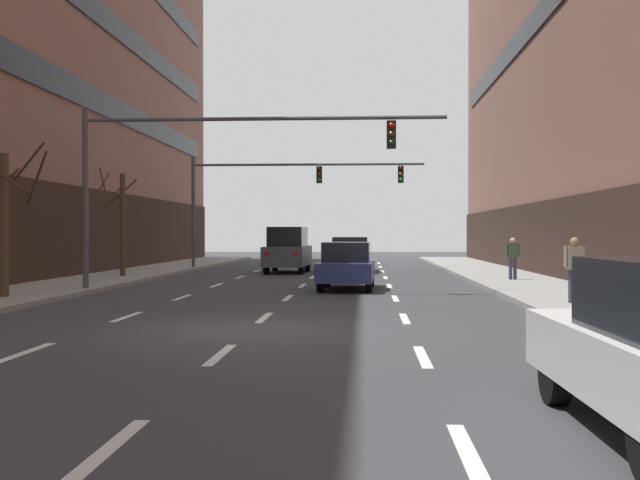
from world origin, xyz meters
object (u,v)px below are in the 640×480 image
traffic_signal_0 (207,157)px  pedestrian_0 (574,265)px  car_driving_0 (351,255)px  street_tree_2 (5,217)px  car_driving_1 (288,250)px  street_tree_1 (121,219)px  car_driving_2 (347,266)px  traffic_signal_1 (280,185)px  pedestrian_1 (513,256)px

traffic_signal_0 → pedestrian_0: size_ratio=7.02×
traffic_signal_0 → car_driving_0: bearing=72.1°
car_driving_0 → street_tree_2: 18.62m
car_driving_1 → street_tree_1: (-6.16, -5.55, 1.34)m
car_driving_2 → street_tree_1: street_tree_1 is taller
car_driving_0 → traffic_signal_0: traffic_signal_0 is taller
traffic_signal_1 → pedestrian_0: size_ratio=7.32×
street_tree_1 → pedestrian_0: street_tree_1 is taller
car_driving_1 → pedestrian_1: size_ratio=2.91×
car_driving_2 → traffic_signal_1: traffic_signal_1 is taller
car_driving_2 → pedestrian_0: bearing=-46.0°
car_driving_0 → traffic_signal_1: (-3.58, 1.73, 3.46)m
traffic_signal_1 → pedestrian_1: 14.02m
traffic_signal_1 → pedestrian_1: bearing=-44.6°
car_driving_0 → traffic_signal_0: bearing=-107.9°
car_driving_1 → pedestrian_0: (8.74, -16.37, 0.00)m
car_driving_0 → pedestrian_0: size_ratio=2.80×
street_tree_2 → car_driving_2: bearing=28.7°
car_driving_0 → street_tree_2: (-9.00, -16.23, 1.46)m
car_driving_2 → street_tree_2: 10.48m
car_driving_2 → street_tree_2: bearing=-151.3°
traffic_signal_1 → pedestrian_1: (9.71, -9.58, -3.26)m
car_driving_1 → street_tree_2: street_tree_2 is taller
car_driving_0 → car_driving_1: car_driving_1 is taller
car_driving_0 → pedestrian_1: 9.96m
car_driving_0 → car_driving_2: bearing=-89.6°
traffic_signal_0 → street_tree_2: 6.11m
car_driving_1 → traffic_signal_0: 12.64m
car_driving_2 → traffic_signal_1: (-3.67, 12.97, 3.52)m
car_driving_1 → traffic_signal_0: size_ratio=0.40×
traffic_signal_1 → street_tree_2: (-5.42, -17.96, -2.00)m
car_driving_0 → street_tree_1: bearing=-145.1°
car_driving_0 → street_tree_2: bearing=-119.0°
pedestrian_0 → pedestrian_1: (0.33, 9.32, -0.04)m
pedestrian_0 → pedestrian_1: pedestrian_0 is taller
traffic_signal_0 → pedestrian_0: (10.01, -4.19, -3.14)m
car_driving_0 → pedestrian_0: 18.12m
car_driving_0 → pedestrian_1: pedestrian_1 is taller
traffic_signal_0 → pedestrian_0: bearing=-22.7°
pedestrian_1 → traffic_signal_0: bearing=-153.6°
traffic_signal_1 → street_tree_1: 9.96m
car_driving_2 → pedestrian_1: size_ratio=2.74×
street_tree_2 → car_driving_1: bearing=68.6°
street_tree_2 → pedestrian_1: (15.13, 8.39, -1.26)m
car_driving_0 → street_tree_1: street_tree_1 is taller
street_tree_1 → car_driving_1: bearing=42.1°
traffic_signal_1 → street_tree_1: traffic_signal_1 is taller
street_tree_2 → pedestrian_0: bearing=-3.6°
car_driving_2 → pedestrian_0: size_ratio=2.62×
traffic_signal_0 → street_tree_1: bearing=126.4°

